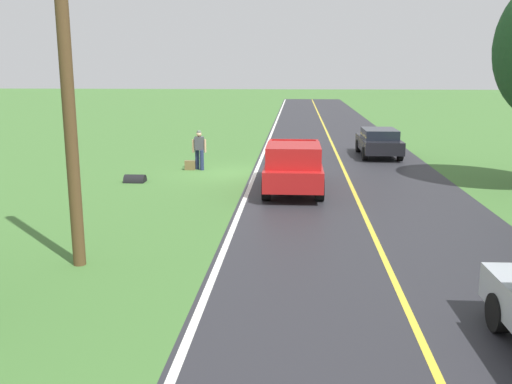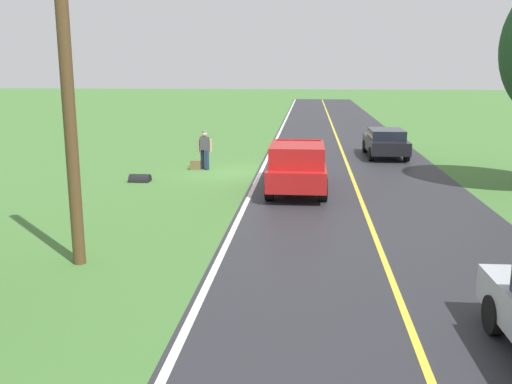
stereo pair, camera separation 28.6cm
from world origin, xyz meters
name	(u,v)px [view 2 (the right image)]	position (x,y,z in m)	size (l,w,h in m)	color
ground_plane	(232,173)	(0.00, 0.00, 0.00)	(200.00, 200.00, 0.00)	#427033
road_surface	(351,175)	(-5.09, 0.00, 0.00)	(8.06, 120.00, 0.00)	#28282D
lane_edge_line	(260,173)	(-1.24, 0.00, 0.01)	(0.16, 117.60, 0.00)	silver
lane_centre_line	(351,175)	(-5.09, 0.00, 0.01)	(0.14, 117.60, 0.00)	gold
hitchhiker_walking	(205,147)	(1.28, -0.72, 0.98)	(0.62, 0.51, 1.75)	navy
suitcase_carried	(195,165)	(1.69, -0.60, 0.21)	(0.20, 0.46, 0.41)	brown
pickup_truck_passing	(297,165)	(-2.88, 3.53, 0.97)	(2.12, 5.41, 1.82)	#B21919
sedan_near_oncoming	(385,142)	(-7.14, -5.19, 0.75)	(1.97, 4.42, 1.41)	black
utility_pole_roadside	(67,86)	(1.91, 11.74, 4.01)	(0.28, 0.28, 8.03)	brown
drainage_culvert	(140,182)	(3.35, 2.26, 0.00)	(0.60, 0.60, 0.80)	black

